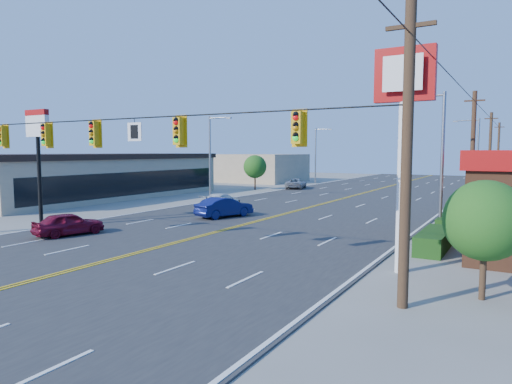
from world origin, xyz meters
The scene contains 21 objects.
ground centered at (0.00, 0.00, 0.00)m, with size 160.00×160.00×0.00m, color gray.
road centered at (0.00, 20.00, 0.03)m, with size 20.00×120.00×0.06m, color #2D2D30.
signal_span centered at (-0.12, 0.00, 4.89)m, with size 24.32×0.34×9.00m.
kfc_pylon centered at (11.00, 4.00, 6.04)m, with size 2.20×0.36×8.50m.
strip_mall centered at (-22.00, 18.00, 2.25)m, with size 10.40×26.40×4.40m.
pizza_hut_sign centered at (-11.00, 4.00, 5.18)m, with size 1.90×0.30×6.85m.
streetlight_se centered at (10.79, 14.00, 4.51)m, with size 2.55×0.25×8.00m.
streetlight_ne centered at (10.79, 38.00, 4.51)m, with size 2.55×0.25×8.00m.
streetlight_sw centered at (-10.79, 22.00, 4.51)m, with size 2.55×0.25×8.00m.
streetlight_nw centered at (-10.79, 48.00, 4.51)m, with size 2.55×0.25×8.00m.
utility_pole_near centered at (12.20, 18.00, 4.20)m, with size 0.28×0.28×8.40m, color #47301E.
utility_pole_mid centered at (12.20, 36.00, 4.20)m, with size 0.28×0.28×8.40m, color #47301E.
utility_pole_far centered at (12.20, 54.00, 4.20)m, with size 0.28×0.28×8.40m, color #47301E.
tree_kfc_rear centered at (13.50, 22.00, 2.93)m, with size 2.94×2.94×4.41m.
tree_kfc_front centered at (14.00, 2.00, 2.51)m, with size 2.52×2.52×3.78m.
tree_west centered at (-13.00, 34.00, 2.79)m, with size 2.80×2.80×4.20m.
bld_west_far centered at (-20.00, 48.00, 2.10)m, with size 11.00×12.00×4.20m, color tan.
car_magenta centered at (-6.48, 2.56, 0.63)m, with size 1.49×3.71×1.27m, color maroon.
car_blue centered at (-2.97, 12.59, 0.69)m, with size 1.47×4.22×1.39m, color #0E1553.
car_white centered at (-5.58, 16.01, 0.63)m, with size 1.78×4.37×1.27m, color silver.
car_silver centered at (-9.11, 37.43, 0.63)m, with size 2.08×4.52×1.26m, color #A1A1A6.
Camera 1 is at (14.89, -13.68, 4.66)m, focal length 32.00 mm.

